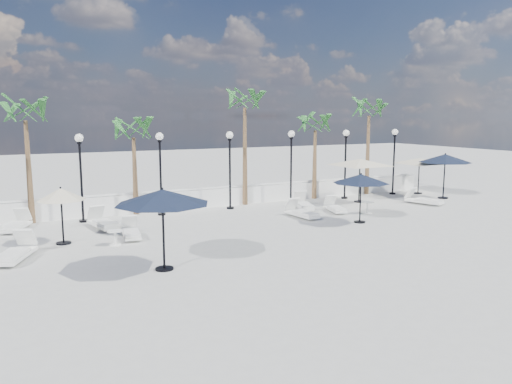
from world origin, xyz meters
name	(u,v)px	position (x,y,z in m)	size (l,w,h in m)	color
ground	(299,237)	(0.00, 0.00, 0.00)	(100.00, 100.00, 0.00)	#ACACA6
balustrade	(222,197)	(0.00, 7.50, 0.47)	(26.00, 0.30, 1.01)	white
lamppost_1	(80,165)	(-7.00, 6.50, 2.49)	(0.36, 0.36, 3.84)	black
lamppost_2	(160,162)	(-3.50, 6.50, 2.49)	(0.36, 0.36, 3.84)	black
lamppost_3	(230,159)	(0.00, 6.50, 2.49)	(0.36, 0.36, 3.84)	black
lamppost_4	(291,156)	(3.50, 6.50, 2.49)	(0.36, 0.36, 3.84)	black
lamppost_5	(346,154)	(7.00, 6.50, 2.49)	(0.36, 0.36, 3.84)	black
lamppost_6	(394,152)	(10.50, 6.50, 2.49)	(0.36, 0.36, 3.84)	black
palm_0	(25,117)	(-9.00, 7.30, 4.53)	(2.60, 2.60, 5.50)	brown
palm_1	(133,134)	(-4.50, 7.30, 3.75)	(2.60, 2.60, 4.70)	brown
palm_2	(245,105)	(1.20, 7.30, 5.12)	(2.60, 2.60, 6.10)	brown
palm_3	(315,128)	(5.50, 7.30, 3.95)	(2.60, 2.60, 4.90)	brown
palm_4	(369,113)	(9.20, 7.30, 4.73)	(2.60, 2.60, 5.70)	brown
lounger_0	(16,252)	(-9.76, 1.34, 0.26)	(1.44, 2.20, 0.79)	white
lounger_1	(16,225)	(-9.66, 6.03, 0.25)	(1.33, 2.05, 0.73)	white
lounger_2	(131,232)	(-5.78, 2.71, 0.23)	(0.82, 1.88, 0.68)	white
lounger_3	(103,222)	(-6.45, 4.82, 0.26)	(1.05, 2.18, 0.78)	white
lounger_4	(303,204)	(3.22, 4.82, 0.25)	(1.20, 2.06, 0.74)	white
lounger_5	(302,212)	(2.03, 3.05, 0.24)	(0.81, 2.00, 0.73)	white
lounger_6	(424,200)	(9.59, 3.12, 0.25)	(1.21, 2.07, 0.74)	white
lounger_7	(335,208)	(4.17, 3.45, 0.22)	(0.99, 1.84, 0.66)	white
side_table_1	(115,236)	(-6.54, 1.86, 0.32)	(0.55, 0.55, 0.54)	white
side_table_2	(367,206)	(5.28, 2.42, 0.35)	(0.60, 0.60, 0.58)	white
parasol_navy_left	(162,197)	(-5.79, -1.73, 2.21)	(2.84, 2.84, 2.51)	black
parasol_navy_mid	(361,179)	(3.73, 1.01, 1.91)	(2.42, 2.42, 2.17)	black
parasol_navy_right	(445,159)	(12.00, 4.06, 2.24)	(2.84, 2.84, 2.55)	black
parasol_cream_sq_a	(360,159)	(6.98, 5.20, 2.32)	(5.09, 5.09, 2.50)	black
parasol_cream_sq_b	(420,158)	(11.99, 5.97, 2.11)	(4.56, 4.56, 2.29)	black
parasol_cream_small	(61,195)	(-8.18, 2.91, 1.79)	(1.70, 1.70, 2.09)	black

